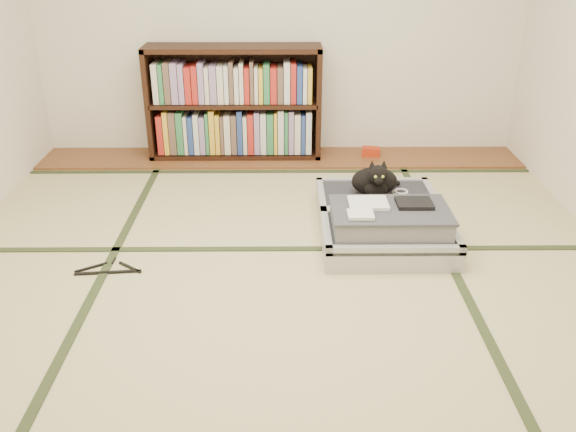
{
  "coord_description": "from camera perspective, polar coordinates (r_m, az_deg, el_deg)",
  "views": [
    {
      "loc": [
        0.02,
        -2.87,
        1.78
      ],
      "look_at": [
        0.05,
        0.35,
        0.25
      ],
      "focal_mm": 38.0,
      "sensor_mm": 36.0,
      "label": 1
    }
  ],
  "objects": [
    {
      "name": "room_shell",
      "position": [
        2.89,
        -0.99,
        19.07
      ],
      "size": [
        4.5,
        4.5,
        4.5
      ],
      "color": "white",
      "rests_on": "ground"
    },
    {
      "name": "suitcase",
      "position": [
        3.88,
        8.89,
        -0.39
      ],
      "size": [
        0.79,
        1.05,
        0.31
      ],
      "color": "#A0A1A5",
      "rests_on": "floor"
    },
    {
      "name": "red_item",
      "position": [
        5.25,
        7.78,
        6.0
      ],
      "size": [
        0.17,
        0.12,
        0.07
      ],
      "primitive_type": "cube",
      "rotation": [
        0.0,
        0.0,
        -0.21
      ],
      "color": "#B0280E",
      "rests_on": "wood_strip"
    },
    {
      "name": "bookcase",
      "position": [
        5.13,
        -5.03,
        10.32
      ],
      "size": [
        1.42,
        0.33,
        0.92
      ],
      "color": "black",
      "rests_on": "wood_strip"
    },
    {
      "name": "wood_strip",
      "position": [
        5.18,
        -0.71,
        5.46
      ],
      "size": [
        4.0,
        0.5,
        0.02
      ],
      "primitive_type": "cube",
      "color": "brown",
      "rests_on": "ground"
    },
    {
      "name": "floor",
      "position": [
        3.38,
        -0.8,
        -6.4
      ],
      "size": [
        4.5,
        4.5,
        0.0
      ],
      "primitive_type": "plane",
      "color": "#CBB587",
      "rests_on": "ground"
    },
    {
      "name": "cat",
      "position": [
        4.08,
        8.17,
        3.25
      ],
      "size": [
        0.35,
        0.35,
        0.28
      ],
      "color": "black",
      "rests_on": "suitcase"
    },
    {
      "name": "hanger",
      "position": [
        3.64,
        -16.38,
        -4.84
      ],
      "size": [
        0.39,
        0.19,
        0.01
      ],
      "color": "black",
      "rests_on": "floor"
    },
    {
      "name": "tatami_borders",
      "position": [
        3.81,
        -0.77,
        -2.41
      ],
      "size": [
        4.0,
        4.5,
        0.01
      ],
      "color": "#2D381E",
      "rests_on": "ground"
    },
    {
      "name": "cable_coil",
      "position": [
        4.18,
        10.49,
        2.2
      ],
      "size": [
        0.11,
        0.11,
        0.03
      ],
      "color": "white",
      "rests_on": "suitcase"
    }
  ]
}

